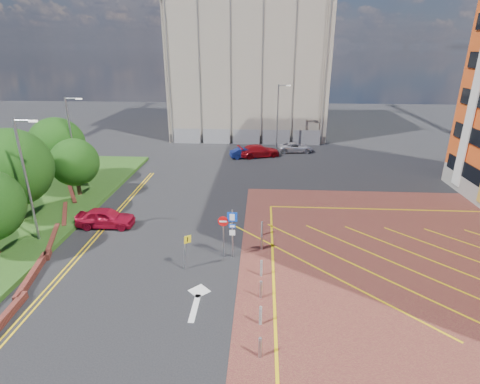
# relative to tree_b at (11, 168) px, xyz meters

# --- Properties ---
(ground) EXTENTS (140.00, 140.00, 0.00)m
(ground) POSITION_rel_tree_b_xyz_m (15.50, -5.00, -4.24)
(ground) COLOR black
(ground) RESTS_ON ground
(forecourt) EXTENTS (26.00, 26.00, 0.02)m
(forecourt) POSITION_rel_tree_b_xyz_m (29.50, -5.00, -4.23)
(forecourt) COLOR maroon
(forecourt) RESTS_ON ground
(grass_bed) EXTENTS (14.00, 32.00, 0.30)m
(grass_bed) POSITION_rel_tree_b_xyz_m (-2.50, 1.00, -4.09)
(grass_bed) COLOR #284817
(grass_bed) RESTS_ON ground
(retaining_wall) EXTENTS (6.06, 20.33, 0.40)m
(retaining_wall) POSITION_rel_tree_b_xyz_m (3.70, -3.00, -4.04)
(retaining_wall) COLOR maroon
(retaining_wall) RESTS_ON ground
(tree_b) EXTENTS (5.60, 5.60, 6.74)m
(tree_b) POSITION_rel_tree_b_xyz_m (0.00, 0.00, 0.00)
(tree_b) COLOR #3D2B1C
(tree_b) RESTS_ON grass_bed
(tree_c) EXTENTS (4.00, 4.00, 4.90)m
(tree_c) POSITION_rel_tree_b_xyz_m (2.00, 5.00, -1.04)
(tree_c) COLOR #3D2B1C
(tree_c) RESTS_ON grass_bed
(tree_d) EXTENTS (5.00, 5.00, 6.08)m
(tree_d) POSITION_rel_tree_b_xyz_m (-1.00, 8.00, -0.37)
(tree_d) COLOR #3D2B1C
(tree_d) RESTS_ON grass_bed
(lamp_left_near) EXTENTS (1.53, 0.16, 8.00)m
(lamp_left_near) POSITION_rel_tree_b_xyz_m (3.08, -3.00, 0.42)
(lamp_left_near) COLOR #9EA0A8
(lamp_left_near) RESTS_ON grass_bed
(lamp_left_far) EXTENTS (1.53, 0.16, 8.00)m
(lamp_left_far) POSITION_rel_tree_b_xyz_m (1.08, 7.00, 0.42)
(lamp_left_far) COLOR #9EA0A8
(lamp_left_far) RESTS_ON grass_bed
(lamp_back) EXTENTS (1.53, 0.16, 8.00)m
(lamp_back) POSITION_rel_tree_b_xyz_m (19.58, 23.00, 0.12)
(lamp_back) COLOR #9EA0A8
(lamp_back) RESTS_ON ground
(sign_cluster) EXTENTS (1.17, 0.12, 3.20)m
(sign_cluster) POSITION_rel_tree_b_xyz_m (15.80, -4.02, -2.28)
(sign_cluster) COLOR #9EA0A8
(sign_cluster) RESTS_ON ground
(warning_sign) EXTENTS (0.54, 0.37, 2.24)m
(warning_sign) POSITION_rel_tree_b_xyz_m (13.43, -5.56, -2.81)
(warning_sign) COLOR #9EA0A8
(warning_sign) RESTS_ON ground
(bollard_row) EXTENTS (0.14, 11.14, 0.90)m
(bollard_row) POSITION_rel_tree_b_xyz_m (17.80, -6.67, -3.77)
(bollard_row) COLOR #9EA0A8
(bollard_row) RESTS_ON forecourt
(construction_building) EXTENTS (21.20, 19.20, 22.00)m
(construction_building) POSITION_rel_tree_b_xyz_m (15.50, 35.00, 6.76)
(construction_building) COLOR gray
(construction_building) RESTS_ON ground
(construction_fence) EXTENTS (21.60, 0.06, 2.00)m
(construction_fence) POSITION_rel_tree_b_xyz_m (16.50, 25.00, -3.24)
(construction_fence) COLOR gray
(construction_fence) RESTS_ON ground
(car_red_left) EXTENTS (4.19, 1.80, 1.41)m
(car_red_left) POSITION_rel_tree_b_xyz_m (6.50, -0.35, -3.53)
(car_red_left) COLOR #A30D28
(car_red_left) RESTS_ON ground
(car_blue_back) EXTENTS (3.91, 2.24, 1.22)m
(car_blue_back) POSITION_rel_tree_b_xyz_m (15.74, 18.34, -3.62)
(car_blue_back) COLOR navy
(car_blue_back) RESTS_ON ground
(car_red_back) EXTENTS (5.36, 3.53, 1.44)m
(car_red_back) POSITION_rel_tree_b_xyz_m (17.28, 18.96, -3.51)
(car_red_back) COLOR #A40E17
(car_red_back) RESTS_ON ground
(car_silver_back) EXTENTS (4.46, 2.39, 1.19)m
(car_silver_back) POSITION_rel_tree_b_xyz_m (21.80, 21.39, -3.64)
(car_silver_back) COLOR silver
(car_silver_back) RESTS_ON ground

